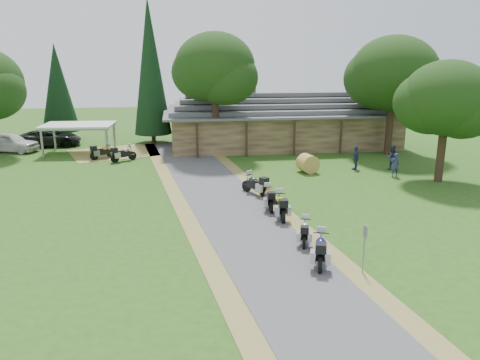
{
  "coord_description": "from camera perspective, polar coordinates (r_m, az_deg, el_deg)",
  "views": [
    {
      "loc": [
        -3.61,
        -17.72,
        8.06
      ],
      "look_at": [
        -0.33,
        6.26,
        1.6
      ],
      "focal_mm": 35.0,
      "sensor_mm": 36.0,
      "label": 1
    }
  ],
  "objects": [
    {
      "name": "ground",
      "position": [
        19.79,
        3.45,
        -9.11
      ],
      "size": [
        120.0,
        120.0,
        0.0
      ],
      "primitive_type": "plane",
      "color": "#274D15",
      "rests_on": "ground"
    },
    {
      "name": "driveway",
      "position": [
        23.37,
        0.34,
        -5.23
      ],
      "size": [
        51.95,
        51.95,
        0.0
      ],
      "primitive_type": "plane",
      "rotation": [
        0.0,
        0.0,
        0.14
      ],
      "color": "#434346",
      "rests_on": "ground"
    },
    {
      "name": "lodge",
      "position": [
        43.18,
        5.19,
        7.41
      ],
      "size": [
        21.4,
        9.4,
        4.9
      ],
      "primitive_type": null,
      "color": "brown",
      "rests_on": "ground"
    },
    {
      "name": "carport",
      "position": [
        42.0,
        -18.96,
        4.79
      ],
      "size": [
        5.97,
        4.17,
        2.49
      ],
      "primitive_type": null,
      "rotation": [
        0.0,
        0.0,
        -0.06
      ],
      "color": "silver",
      "rests_on": "ground"
    },
    {
      "name": "car_white_sedan",
      "position": [
        44.89,
        -26.23,
        4.39
      ],
      "size": [
        4.4,
        6.66,
        2.05
      ],
      "primitive_type": "imported",
      "rotation": [
        0.0,
        0.0,
        1.25
      ],
      "color": "silver",
      "rests_on": "ground"
    },
    {
      "name": "car_dark_suv",
      "position": [
        46.25,
        -22.26,
        5.23
      ],
      "size": [
        3.05,
        6.18,
        2.29
      ],
      "primitive_type": "imported",
      "rotation": [
        0.0,
        0.0,
        1.66
      ],
      "color": "black",
      "rests_on": "ground"
    },
    {
      "name": "motorcycle_row_a",
      "position": [
        18.97,
        9.8,
        -8.19
      ],
      "size": [
        1.22,
        2.09,
        1.36
      ],
      "primitive_type": null,
      "rotation": [
        0.0,
        0.0,
        1.26
      ],
      "color": "navy",
      "rests_on": "ground"
    },
    {
      "name": "motorcycle_row_b",
      "position": [
        20.96,
        7.9,
        -6.12
      ],
      "size": [
        1.01,
        1.78,
        1.16
      ],
      "primitive_type": null,
      "rotation": [
        0.0,
        0.0,
        1.28
      ],
      "color": "#A7AAAF",
      "rests_on": "ground"
    },
    {
      "name": "motorcycle_row_c",
      "position": [
        23.94,
        5.0,
        -3.04
      ],
      "size": [
        0.81,
        2.07,
        1.39
      ],
      "primitive_type": null,
      "rotation": [
        0.0,
        0.0,
        1.5
      ],
      "color": "#D3C500",
      "rests_on": "ground"
    },
    {
      "name": "motorcycle_row_d",
      "position": [
        25.33,
        3.54,
        -2.09
      ],
      "size": [
        0.69,
        1.93,
        1.31
      ],
      "primitive_type": null,
      "rotation": [
        0.0,
        0.0,
        1.53
      ],
      "color": "#CB561C",
      "rests_on": "ground"
    },
    {
      "name": "motorcycle_row_e",
      "position": [
        27.84,
        1.85,
        -0.43
      ],
      "size": [
        1.62,
        2.03,
        1.37
      ],
      "primitive_type": null,
      "rotation": [
        0.0,
        0.0,
        2.13
      ],
      "color": "black",
      "rests_on": "ground"
    },
    {
      "name": "motorcycle_carport_a",
      "position": [
        39.19,
        -16.43,
        3.42
      ],
      "size": [
        1.88,
        1.62,
        1.29
      ],
      "primitive_type": null,
      "rotation": [
        0.0,
        0.0,
        0.64
      ],
      "color": "gold",
      "rests_on": "ground"
    },
    {
      "name": "motorcycle_carport_b",
      "position": [
        37.86,
        -14.02,
        3.23
      ],
      "size": [
        1.95,
        1.61,
        1.32
      ],
      "primitive_type": null,
      "rotation": [
        0.0,
        0.0,
        0.6
      ],
      "color": "gray",
      "rests_on": "ground"
    },
    {
      "name": "person_a",
      "position": [
        33.61,
        18.4,
        2.0
      ],
      "size": [
        0.61,
        0.48,
        1.94
      ],
      "primitive_type": "imported",
      "rotation": [
        0.0,
        0.0,
        3.29
      ],
      "color": "navy",
      "rests_on": "ground"
    },
    {
      "name": "person_b",
      "position": [
        35.73,
        18.02,
        2.86
      ],
      "size": [
        0.66,
        0.54,
        2.06
      ],
      "primitive_type": "imported",
      "rotation": [
        0.0,
        0.0,
        2.92
      ],
      "color": "navy",
      "rests_on": "ground"
    },
    {
      "name": "person_c",
      "position": [
        34.92,
        13.95,
        2.88
      ],
      "size": [
        0.7,
        0.72,
        2.05
      ],
      "primitive_type": "imported",
      "rotation": [
        0.0,
        0.0,
        4.02
      ],
      "color": "navy",
      "rests_on": "ground"
    },
    {
      "name": "hay_bale",
      "position": [
        33.5,
        8.28,
        2.01
      ],
      "size": [
        1.52,
        1.44,
        1.3
      ],
      "primitive_type": "cylinder",
      "rotation": [
        1.57,
        0.0,
        0.21
      ],
      "color": "#A9883E",
      "rests_on": "ground"
    },
    {
      "name": "sign_post",
      "position": [
        18.47,
        14.88,
        -8.16
      ],
      "size": [
        0.35,
        0.06,
        1.93
      ],
      "primitive_type": null,
      "color": "gray",
      "rests_on": "ground"
    },
    {
      "name": "oak_lodge_left",
      "position": [
        38.23,
        -3.05,
        11.54
      ],
      "size": [
        6.4,
        6.4,
        11.62
      ],
      "primitive_type": null,
      "color": "black",
      "rests_on": "ground"
    },
    {
      "name": "oak_lodge_right",
      "position": [
        40.78,
        18.1,
        10.46
      ],
      "size": [
        7.11,
        7.11,
        10.77
      ],
      "primitive_type": null,
      "color": "black",
      "rests_on": "ground"
    },
    {
      "name": "oak_driveway",
      "position": [
        32.87,
        23.75,
        7.31
      ],
      "size": [
        5.63,
        5.63,
        8.81
      ],
      "primitive_type": null,
      "color": "black",
      "rests_on": "ground"
    },
    {
      "name": "cedar_near",
      "position": [
        44.72,
        -10.86,
        12.8
      ],
      "size": [
        3.44,
        3.44,
        13.18
      ],
      "primitive_type": "cone",
      "color": "black",
      "rests_on": "ground"
    },
    {
      "name": "cedar_far",
      "position": [
        48.75,
        -21.28,
        9.86
      ],
      "size": [
        3.54,
        3.54,
        9.18
      ],
      "primitive_type": "cone",
      "color": "black",
      "rests_on": "ground"
    }
  ]
}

